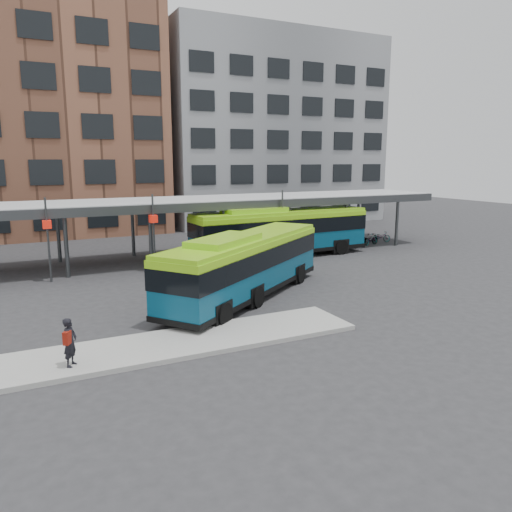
% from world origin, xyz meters
% --- Properties ---
extents(ground, '(120.00, 120.00, 0.00)m').
position_xyz_m(ground, '(0.00, 0.00, 0.00)').
color(ground, '#28282B').
rests_on(ground, ground).
extents(boarding_island, '(14.00, 3.00, 0.18)m').
position_xyz_m(boarding_island, '(-5.50, -3.00, 0.09)').
color(boarding_island, gray).
rests_on(boarding_island, ground).
extents(canopy, '(40.00, 6.53, 4.80)m').
position_xyz_m(canopy, '(-0.06, 12.87, 3.91)').
color(canopy, '#999B9E').
rests_on(canopy, ground).
extents(building_brick, '(26.00, 14.00, 22.00)m').
position_xyz_m(building_brick, '(-10.00, 32.00, 11.00)').
color(building_brick, brown).
rests_on(building_brick, ground).
extents(building_grey, '(24.00, 14.00, 20.00)m').
position_xyz_m(building_grey, '(16.00, 32.00, 10.00)').
color(building_grey, slate).
rests_on(building_grey, ground).
extents(bus_front, '(11.40, 9.38, 3.38)m').
position_xyz_m(bus_front, '(-0.50, 1.81, 1.76)').
color(bus_front, navy).
rests_on(bus_front, ground).
extents(bus_rear, '(13.24, 3.47, 3.62)m').
position_xyz_m(bus_rear, '(6.30, 10.45, 1.88)').
color(bus_rear, navy).
rests_on(bus_rear, ground).
extents(pedestrian, '(0.64, 0.71, 1.63)m').
position_xyz_m(pedestrian, '(-9.37, -3.64, 1.01)').
color(pedestrian, black).
rests_on(pedestrian, boarding_island).
extents(bike_rack, '(7.66, 1.78, 1.04)m').
position_xyz_m(bike_rack, '(13.75, 11.91, 0.47)').
color(bike_rack, slate).
rests_on(bike_rack, ground).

